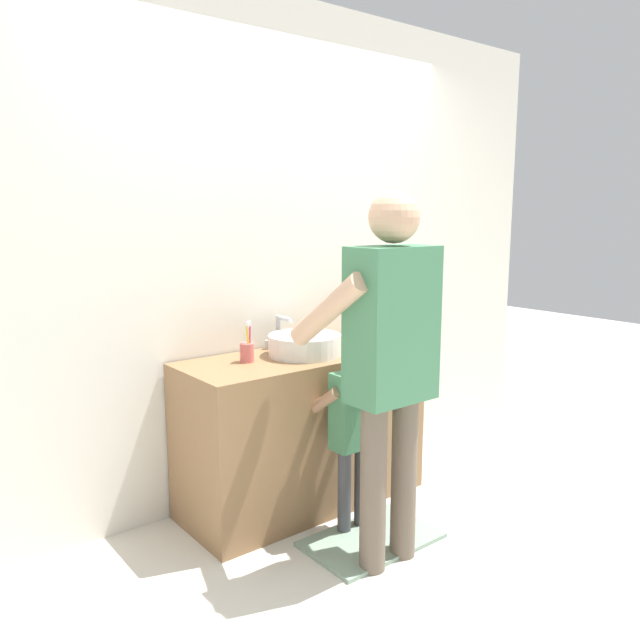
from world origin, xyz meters
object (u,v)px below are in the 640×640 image
object	(u,v)px
soap_bottle	(347,332)
adult_parent	(389,348)
toothbrush_cup	(247,351)
child_toddler	(352,421)

from	to	relation	value
soap_bottle	adult_parent	world-z (taller)	adult_parent
toothbrush_cup	adult_parent	xyz separation A→B (m)	(0.25, -0.74, 0.11)
child_toddler	adult_parent	bearing A→B (deg)	-101.41
toothbrush_cup	soap_bottle	size ratio (longest dim) A/B	1.25
soap_bottle	adult_parent	bearing A→B (deg)	-119.01
toothbrush_cup	soap_bottle	bearing A→B (deg)	1.42
adult_parent	child_toddler	bearing A→B (deg)	78.59
child_toddler	soap_bottle	bearing A→B (deg)	51.74
toothbrush_cup	adult_parent	bearing A→B (deg)	-71.15
child_toddler	adult_parent	world-z (taller)	adult_parent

